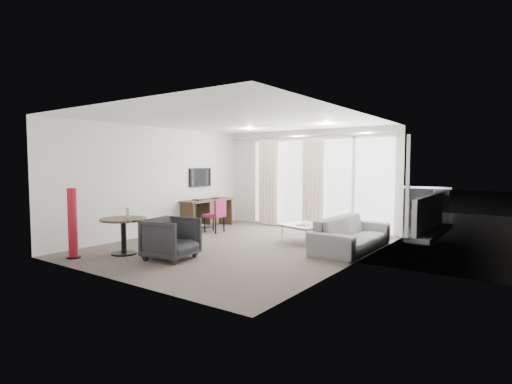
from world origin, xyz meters
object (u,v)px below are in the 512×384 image
Objects in this scene: desk_chair at (214,216)px; rattan_chair_b at (386,209)px; desk at (207,213)px; rattan_chair_a at (371,213)px; red_lamp at (73,223)px; coffee_table at (306,234)px; sofa at (352,234)px; round_table at (124,236)px; tub_armchair at (171,238)px.

rattan_chair_b is (3.14, 3.70, 0.03)m from desk_chair.
desk_chair reaches higher than desk.
rattan_chair_a is (2.83, 3.33, -0.05)m from desk_chair.
red_lamp reaches higher than coffee_table.
sofa is (4.26, -0.44, -0.05)m from desk.
red_lamp reaches higher than round_table.
desk is 0.73× the size of sofa.
desk_chair is at bearing -147.71° from rattan_chair_b.
round_table reaches higher than coffee_table.
desk_chair is 4.85m from rattan_chair_b.
desk_chair is 0.65× the size of red_lamp.
rattan_chair_b is at bearing 79.85° from coffee_table.
desk is 3.62m from tub_armchair.
red_lamp is at bearing -132.63° from rattan_chair_b.
sofa is at bearing 42.84° from red_lamp.
sofa is (3.60, 0.04, -0.09)m from desk_chair.
coffee_table is at bearing -93.28° from rattan_chair_a.
sofa is (3.39, 2.87, -0.02)m from round_table.
round_table is 0.96× the size of rattan_chair_b.
sofa is (3.88, 3.60, -0.31)m from red_lamp.
desk_chair is 3.58m from red_lamp.
tub_armchair is at bearing -67.62° from desk_chair.
round_table is at bearing -89.11° from desk_chair.
desk reaches higher than round_table.
tub_armchair reaches higher than rattan_chair_a.
rattan_chair_a is at bearing -146.83° from rattan_chair_b.
rattan_chair_b reaches higher than round_table.
coffee_table is 1.20× the size of rattan_chair_a.
desk is 4.99m from rattan_chair_b.
round_table is at bearing -131.56° from rattan_chair_b.
rattan_chair_a is (-0.76, 3.29, 0.04)m from sofa.
rattan_chair_b is at bearing 65.82° from round_table.
tub_armchair is 3.53m from sofa.
red_lamp reaches higher than desk.
coffee_table is (3.17, -0.33, -0.18)m from desk.
desk is 4.29m from sofa.
tub_armchair is (1.53, 0.97, -0.26)m from red_lamp.
desk is at bearing -157.13° from rattan_chair_b.
tub_armchair reaches higher than round_table.
tub_armchair is at bearing 13.13° from round_table.
desk_chair is 1.13× the size of rattan_chair_a.
desk_chair is 4.37m from rattan_chair_a.
desk is at bearing 141.19° from desk_chair.
rattan_chair_a is at bearing 65.64° from red_lamp.
sofa reaches higher than coffee_table.
red_lamp is (0.38, -4.04, 0.26)m from desk.
rattan_chair_a is at bearing -24.46° from tub_armchair.
tub_armchair is 1.12× the size of rattan_chair_a.
round_table is at bearing -110.48° from rattan_chair_a.
rattan_chair_b is at bearing 64.74° from red_lamp.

